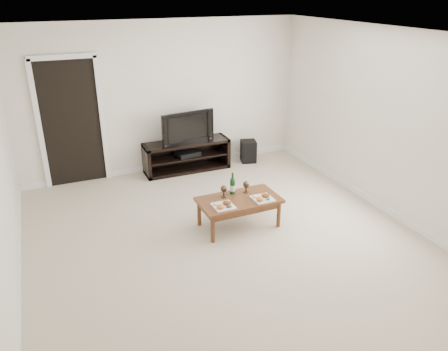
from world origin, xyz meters
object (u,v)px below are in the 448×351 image
at_px(media_console, 187,156).
at_px(television, 186,126).
at_px(coffee_table, 239,212).
at_px(subwoofer, 248,151).

xyz_separation_m(media_console, television, (0.00, 0.00, 0.56)).
bearing_deg(coffee_table, subwoofer, 60.88).
distance_m(media_console, subwoofer, 1.21).
height_order(media_console, coffee_table, media_console).
bearing_deg(coffee_table, television, 90.34).
xyz_separation_m(media_console, coffee_table, (0.01, -2.20, -0.07)).
bearing_deg(media_console, television, 0.00).
distance_m(media_console, coffee_table, 2.20).
relative_size(subwoofer, coffee_table, 0.37).
distance_m(television, coffee_table, 2.28).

